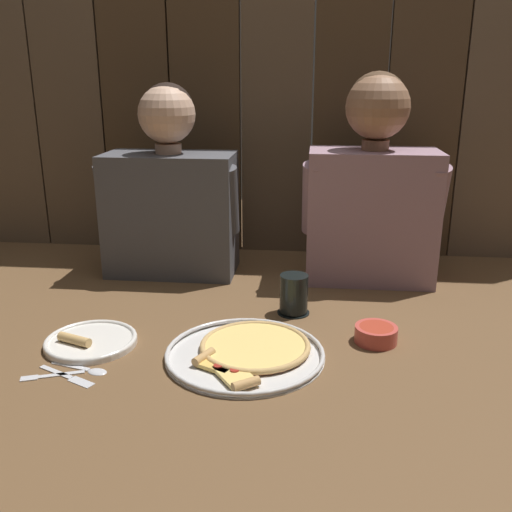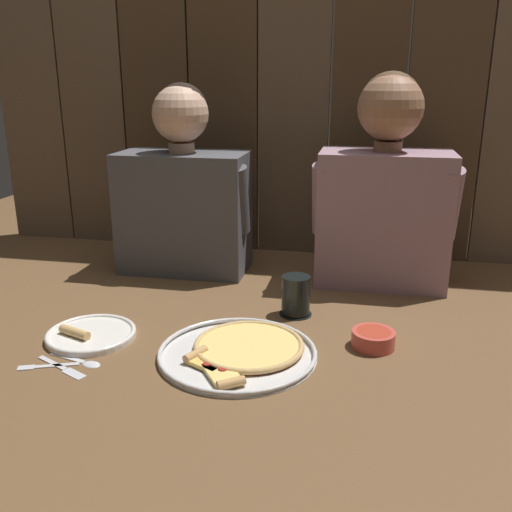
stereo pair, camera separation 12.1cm
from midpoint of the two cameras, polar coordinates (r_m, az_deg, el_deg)
name	(u,v)px [view 2 (the right image)]	position (r m, az deg, el deg)	size (l,w,h in m)	color
ground_plane	(249,339)	(1.37, 1.83, -8.50)	(3.20, 3.20, 0.00)	brown
pizza_tray	(241,350)	(1.29, 1.21, -9.64)	(0.36, 0.36, 0.03)	silver
dinner_plate	(91,334)	(1.41, -14.13, -7.77)	(0.22, 0.22, 0.03)	white
drinking_glass	(296,296)	(1.49, 6.41, -4.09)	(0.09, 0.09, 0.11)	black
dipping_bowl	(373,338)	(1.36, 14.39, -8.15)	(0.10, 0.10, 0.04)	#CC4C42
table_fork	(45,366)	(1.31, -18.17, -10.63)	(0.13, 0.06, 0.01)	silver
table_knife	(61,367)	(1.30, -16.68, -10.81)	(0.15, 0.08, 0.01)	silver
table_spoon	(83,361)	(1.30, -14.61, -10.36)	(0.14, 0.06, 0.01)	silver
diner_left	(183,191)	(1.79, -5.48, 6.55)	(0.44, 0.21, 0.59)	#4C4C51
diner_right	(385,191)	(1.72, 14.97, 6.40)	(0.42, 0.22, 0.62)	gray
wooden_backdrop_wall	(294,85)	(1.97, 5.76, 16.94)	(2.19, 0.03, 1.16)	brown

